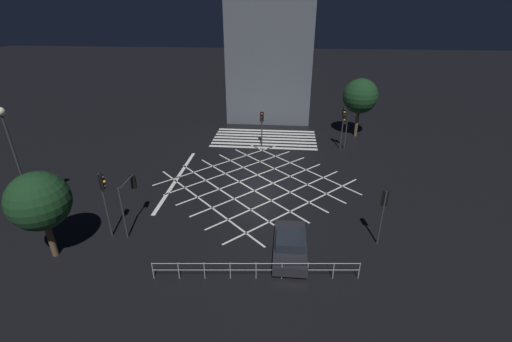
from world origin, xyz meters
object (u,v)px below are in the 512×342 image
object	(u,v)px
traffic_light_sw_cross	(343,119)
street_tree_near	(39,201)
waiting_car	(290,245)
traffic_light_sw_main	(346,125)
traffic_light_ne_main	(104,193)
street_tree_far	(360,96)
street_lamp_west	(9,139)
street_lamp_east	(265,68)
traffic_light_nw_cross	(383,206)
traffic_light_median_south	(262,122)
traffic_light_ne_cross	(129,192)

from	to	relation	value
traffic_light_sw_cross	street_tree_near	world-z (taller)	street_tree_near
waiting_car	traffic_light_sw_main	bearing A→B (deg)	-17.64
traffic_light_ne_main	street_tree_far	xyz separation A→B (m)	(-18.43, -20.41, 1.33)
street_lamp_west	traffic_light_sw_main	bearing A→B (deg)	-148.21
street_lamp_east	street_tree_far	distance (m)	11.63
traffic_light_sw_cross	street_tree_far	distance (m)	5.05
traffic_light_sw_main	traffic_light_ne_main	size ratio (longest dim) A/B	0.80
street_tree_near	street_tree_far	distance (m)	30.74
traffic_light_nw_cross	waiting_car	size ratio (longest dim) A/B	0.80
traffic_light_sw_main	traffic_light_median_south	bearing A→B (deg)	1.10
traffic_light_nw_cross	waiting_car	world-z (taller)	traffic_light_nw_cross
traffic_light_sw_cross	traffic_light_nw_cross	distance (m)	15.22
traffic_light_median_south	street_lamp_east	world-z (taller)	street_lamp_east
waiting_car	street_tree_near	bearing A→B (deg)	95.83
traffic_light_ne_cross	waiting_car	bearing A→B (deg)	-99.76
traffic_light_sw_main	traffic_light_nw_cross	bearing A→B (deg)	89.77
traffic_light_median_south	traffic_light_sw_main	bearing A→B (deg)	91.10
street_lamp_east	waiting_car	size ratio (longest dim) A/B	2.21
traffic_light_median_south	street_lamp_west	xyz separation A→B (m)	(14.90, 14.25, 2.95)
traffic_light_median_south	traffic_light_ne_cross	world-z (taller)	traffic_light_median_south
traffic_light_ne_cross	street_tree_near	bearing A→B (deg)	131.96
street_lamp_west	waiting_car	distance (m)	18.71
traffic_light_nw_cross	street_lamp_west	bearing A→B (deg)	87.40
street_tree_near	street_tree_far	world-z (taller)	street_tree_far
street_lamp_east	traffic_light_median_south	bearing A→B (deg)	91.94
street_lamp_west	traffic_light_median_south	bearing A→B (deg)	-136.27
traffic_light_sw_cross	street_tree_far	bearing A→B (deg)	152.93
traffic_light_sw_main	traffic_light_sw_cross	distance (m)	0.76
traffic_light_sw_main	traffic_light_ne_main	world-z (taller)	traffic_light_ne_main
street_tree_near	street_lamp_west	bearing A→B (deg)	-43.52
traffic_light_median_south	street_tree_near	size ratio (longest dim) A/B	0.69
waiting_car	traffic_light_nw_cross	bearing A→B (deg)	-73.96
traffic_light_ne_cross	waiting_car	size ratio (longest dim) A/B	0.79
traffic_light_ne_main	waiting_car	distance (m)	11.44
traffic_light_ne_cross	street_tree_far	distance (m)	26.11
traffic_light_nw_cross	street_tree_near	bearing A→B (deg)	98.77
traffic_light_median_south	street_lamp_east	distance (m)	9.57
street_tree_near	waiting_car	distance (m)	14.05
street_tree_near	waiting_car	xyz separation A→B (m)	(-13.65, -1.39, -3.03)
street_tree_near	traffic_light_median_south	bearing A→B (deg)	-120.42
traffic_light_sw_main	street_lamp_west	bearing A→B (deg)	31.79
waiting_car	street_tree_far	bearing A→B (deg)	-19.06
traffic_light_ne_cross	street_tree_near	size ratio (longest dim) A/B	0.67
traffic_light_sw_main	traffic_light_sw_cross	xyz separation A→B (m)	(0.34, 0.26, 0.63)
traffic_light_ne_cross	traffic_light_ne_main	world-z (taller)	traffic_light_ne_main
traffic_light_sw_cross	street_lamp_east	bearing A→B (deg)	-136.67
traffic_light_ne_cross	traffic_light_nw_cross	bearing A→B (deg)	-90.78
traffic_light_nw_cross	waiting_car	bearing A→B (deg)	106.04
traffic_light_median_south	traffic_light_ne_main	distance (m)	18.13
traffic_light_sw_main	street_tree_near	xyz separation A→B (m)	(19.06, 18.40, 1.11)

